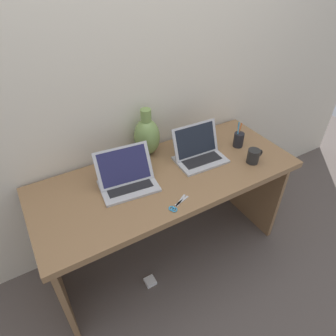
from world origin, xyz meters
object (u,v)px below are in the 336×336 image
at_px(coffee_mug, 254,156).
at_px(power_brick, 150,281).
at_px(pen_cup, 239,139).
at_px(laptop_right, 198,151).
at_px(scissors, 176,206).
at_px(green_vase, 147,136).
at_px(laptop_left, 127,177).

relative_size(coffee_mug, power_brick, 1.64).
relative_size(pen_cup, power_brick, 2.58).
height_order(laptop_right, scissors, laptop_right).
distance_m(pen_cup, power_brick, 1.14).
bearing_deg(scissors, green_vase, 79.38).
bearing_deg(pen_cup, laptop_right, 176.11).
xyz_separation_m(coffee_mug, pen_cup, (0.04, 0.19, 0.01)).
height_order(coffee_mug, pen_cup, pen_cup).
xyz_separation_m(coffee_mug, power_brick, (-0.76, -0.00, -0.78)).
distance_m(laptop_left, scissors, 0.34).
xyz_separation_m(laptop_right, scissors, (-0.35, -0.30, -0.06)).
xyz_separation_m(scissors, power_brick, (-0.14, 0.09, -0.73)).
relative_size(coffee_mug, pen_cup, 0.63).
relative_size(laptop_left, pen_cup, 1.88).
bearing_deg(coffee_mug, laptop_right, 142.63).
distance_m(laptop_right, power_brick, 0.95).
bearing_deg(power_brick, pen_cup, 13.30).
bearing_deg(laptop_right, coffee_mug, -37.37).
relative_size(green_vase, power_brick, 4.51).
height_order(laptop_left, scissors, laptop_left).
distance_m(green_vase, power_brick, 0.99).
height_order(laptop_right, coffee_mug, laptop_right).
relative_size(laptop_right, green_vase, 1.01).
distance_m(laptop_right, coffee_mug, 0.35).
bearing_deg(laptop_right, power_brick, -156.54).
height_order(pen_cup, power_brick, pen_cup).
bearing_deg(laptop_right, laptop_left, -179.32).
relative_size(laptop_left, laptop_right, 1.06).
height_order(laptop_right, power_brick, laptop_right).
height_order(green_vase, pen_cup, green_vase).
height_order(scissors, power_brick, scissors).
bearing_deg(pen_cup, power_brick, -166.70).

